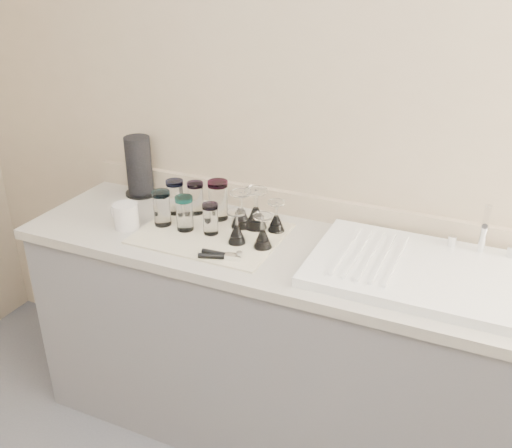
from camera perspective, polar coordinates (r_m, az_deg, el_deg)
The scene contains 17 objects.
counter_unit at distance 2.40m, azimuth 2.30°, elevation -11.76°, with size 2.06×0.62×0.90m.
sink_unit at distance 2.04m, azimuth 17.15°, elevation -4.64°, with size 0.82×0.50×0.22m.
dish_towel at distance 2.25m, azimuth -4.50°, elevation -0.95°, with size 0.55×0.42×0.01m, color silver.
tumbler_teal at distance 2.40m, azimuth -8.07°, elevation 2.74°, with size 0.07×0.07×0.14m.
tumbler_cyan at distance 2.39m, azimuth -6.06°, elevation 2.64°, with size 0.07×0.07×0.14m.
tumbler_purple at distance 2.33m, azimuth -3.81°, elevation 2.44°, with size 0.08×0.08×0.16m.
tumbler_magenta at distance 2.31m, azimuth -9.39°, elevation 1.61°, with size 0.07×0.07×0.14m.
tumbler_blue at distance 2.25m, azimuth -7.16°, elevation 1.10°, with size 0.07×0.07×0.14m.
tumbler_lavender at distance 2.21m, azimuth -4.57°, elevation 0.54°, with size 0.06×0.06×0.12m.
goblet_back_left at distance 2.26m, azimuth -0.02°, elevation 0.93°, with size 0.09×0.09×0.16m.
goblet_back_right at distance 2.24m, azimuth 2.03°, elevation 0.33°, with size 0.07×0.07×0.12m.
goblet_front_left at distance 2.15m, azimuth -1.94°, elevation -0.80°, with size 0.07×0.07×0.13m.
goblet_front_right at distance 2.11m, azimuth 0.67°, elevation -1.24°, with size 0.07×0.07×0.13m.
goblet_extra at distance 2.27m, azimuth -1.51°, elevation 0.93°, with size 0.08×0.08×0.15m.
can_opener at distance 2.06m, azimuth -3.53°, elevation -3.16°, with size 0.16×0.07×0.02m.
white_mug at distance 2.34m, azimuth -12.92°, elevation 0.81°, with size 0.15×0.12×0.10m.
paper_towel_roll at distance 2.62m, azimuth -11.61°, elevation 5.62°, with size 0.14×0.14×0.27m.
Camera 1 is at (0.70, -0.57, 1.91)m, focal length 40.00 mm.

